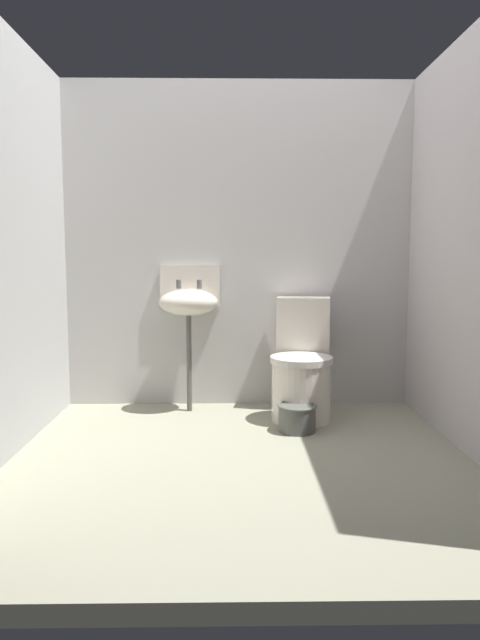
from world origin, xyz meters
TOP-DOWN VIEW (x-y plane):
  - ground_plane at (0.00, 0.00)m, footprint 2.82×2.60m
  - wall_back at (0.00, 1.15)m, footprint 2.82×0.10m
  - wall_left at (-1.26, 0.10)m, footprint 0.10×2.40m
  - wall_right at (1.26, 0.10)m, footprint 0.10×2.40m
  - toilet_near_wall at (0.41, 0.75)m, footprint 0.47×0.64m
  - sink at (-0.34, 0.94)m, footprint 0.42×0.35m
  - bucket at (0.35, 0.43)m, footprint 0.24×0.24m

SIDE VIEW (x-z plane):
  - ground_plane at x=0.00m, z-range -0.08..0.00m
  - bucket at x=0.35m, z-range 0.00..0.17m
  - toilet_near_wall at x=0.41m, z-range -0.07..0.71m
  - sink at x=-0.34m, z-range 0.26..1.25m
  - wall_back at x=0.00m, z-range 0.00..2.26m
  - wall_left at x=-1.26m, z-range 0.00..2.26m
  - wall_right at x=1.26m, z-range 0.00..2.26m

